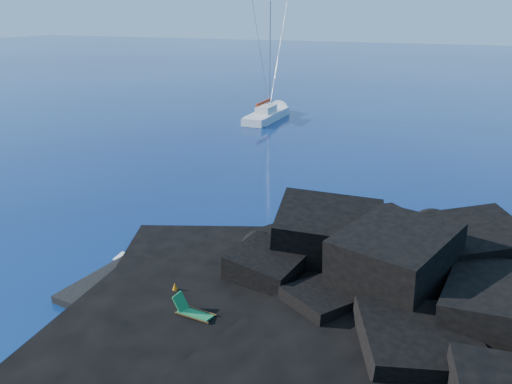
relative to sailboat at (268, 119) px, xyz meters
The scene contains 9 objects.
ground 38.82m from the sailboat, 80.46° to the right, with size 400.00×400.00×0.00m, color #040C3D.
headland 40.28m from the sailboat, 61.16° to the right, with size 24.00×24.00×3.60m, color black, non-canonical shape.
beach 39.34m from the sailboat, 73.86° to the right, with size 8.50×6.00×0.70m, color black.
surf_foam 35.20m from the sailboat, 71.04° to the right, with size 10.00×8.00×0.06m, color white, non-canonical shape.
sailboat is the anchor object (origin of this frame).
deck_chair 41.56m from the sailboat, 71.61° to the right, with size 1.61×0.70×1.11m, color #19743D, non-canonical shape.
towel 38.72m from the sailboat, 72.82° to the right, with size 1.96×0.93×0.05m, color white.
sunbather 38.72m from the sailboat, 72.82° to the right, with size 1.65×0.40×0.22m, color tan, non-canonical shape.
marker_cone 39.76m from the sailboat, 73.46° to the right, with size 0.40×0.40×0.62m, color orange.
Camera 1 is at (15.63, -15.68, 11.95)m, focal length 35.00 mm.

